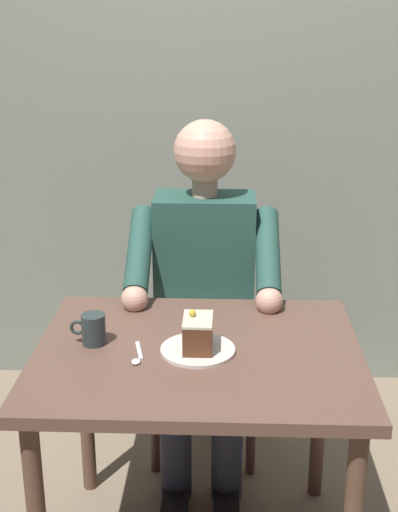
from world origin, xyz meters
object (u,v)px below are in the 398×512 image
(seated_person, at_px, (204,295))
(cake_slice, at_px, (196,333))
(coffee_cup, at_px, (93,329))
(dessert_spoon, at_px, (137,356))
(chair, at_px, (205,321))
(dining_table, at_px, (198,378))

(seated_person, relative_size, cake_slice, 10.65)
(coffee_cup, relative_size, dessert_spoon, 0.74)
(seated_person, bearing_deg, cake_slice, 89.56)
(coffee_cup, bearing_deg, dessert_spoon, 148.94)
(dessert_spoon, bearing_deg, chair, -102.77)
(seated_person, xyz_separation_m, dessert_spoon, (0.17, 0.57, 0.04))
(chair, height_order, seated_person, seated_person)
(cake_slice, distance_m, coffee_cup, 0.31)
(seated_person, bearing_deg, dining_table, 90.00)
(dining_table, height_order, coffee_cup, coffee_cup)
(cake_slice, bearing_deg, chair, -90.33)
(seated_person, distance_m, coffee_cup, 0.58)
(chair, relative_size, seated_person, 0.70)
(chair, distance_m, dessert_spoon, 0.79)
(seated_person, bearing_deg, dessert_spoon, 73.65)
(dining_table, relative_size, seated_person, 0.72)
(dining_table, xyz_separation_m, seated_person, (0.00, -0.51, 0.06))
(cake_slice, bearing_deg, coffee_cup, -7.15)
(dessert_spoon, bearing_deg, dining_table, -160.49)
(chair, height_order, cake_slice, chair)
(dessert_spoon, bearing_deg, coffee_cup, -31.06)
(coffee_cup, xyz_separation_m, dessert_spoon, (-0.14, 0.08, -0.04))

